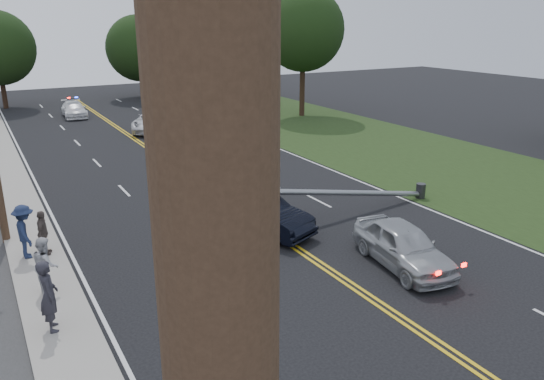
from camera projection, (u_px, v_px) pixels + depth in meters
ground at (414, 328)px, 14.47m from camera, size 120.00×120.00×0.00m
sidewalk at (36, 255)px, 18.75m from camera, size 1.80×70.00×0.12m
grass_verge at (466, 172)px, 29.09m from camera, size 12.00×80.00×0.01m
centerline_yellow at (247, 215)px, 22.73m from camera, size 0.36×80.00×0.00m
traffic_signal at (224, 69)px, 41.85m from camera, size 0.28×0.41×7.05m
fallen_streetlight at (355, 192)px, 22.77m from camera, size 9.36×0.44×1.91m
tree_7 at (139, 48)px, 54.69m from camera, size 6.74×6.74×8.42m
tree_8 at (234, 42)px, 54.31m from camera, size 6.40×6.40×8.89m
tree_9 at (303, 30)px, 43.68m from camera, size 6.84×6.84×10.54m
crashed_sedan at (258, 213)px, 20.79m from camera, size 3.21×4.92×1.53m
waiting_sedan at (403, 245)px, 17.88m from camera, size 2.42×4.61×1.50m
emergency_a at (155, 120)px, 39.52m from camera, size 4.95×6.19×1.57m
emergency_b at (74, 109)px, 45.01m from camera, size 2.07×4.55×1.29m
bystander_a at (49, 296)px, 13.91m from camera, size 0.50×0.75×2.00m
bystander_b at (46, 265)px, 15.91m from camera, size 0.70×0.88×1.77m
bystander_c at (25, 231)px, 18.21m from camera, size 0.78×1.27×1.90m
bystander_d at (43, 233)px, 18.47m from camera, size 0.66×1.02×1.61m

